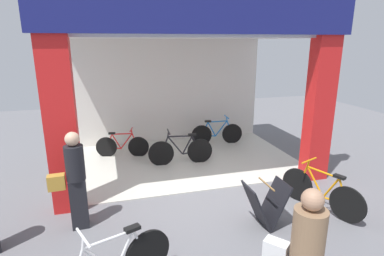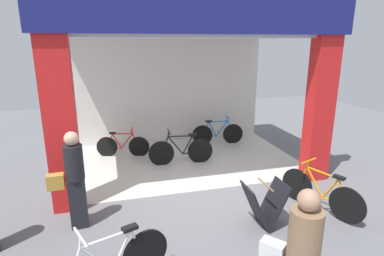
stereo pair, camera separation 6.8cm
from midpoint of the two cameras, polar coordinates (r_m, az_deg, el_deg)
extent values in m
plane|color=slate|center=(6.85, 2.34, -11.35)|extent=(19.77, 19.77, 0.00)
cube|color=beige|center=(8.48, -1.40, -5.80)|extent=(5.88, 3.71, 0.02)
cube|color=silver|center=(9.83, -4.03, 6.80)|extent=(5.88, 0.12, 3.22)
cube|color=red|center=(6.07, -22.36, 0.13)|extent=(0.54, 0.36, 3.22)
cube|color=red|center=(7.52, 22.36, 2.94)|extent=(0.54, 0.36, 3.22)
cube|color=navy|center=(5.99, 3.20, 20.70)|extent=(6.08, 0.20, 0.85)
cube|color=silver|center=(7.90, -1.56, 16.18)|extent=(5.88, 3.71, 0.06)
cylinder|color=black|center=(8.94, -14.94, -3.33)|extent=(0.56, 0.17, 0.57)
cylinder|color=black|center=(8.77, -9.36, -3.37)|extent=(0.56, 0.17, 0.57)
cylinder|color=red|center=(8.90, -13.64, -3.47)|extent=(0.38, 0.12, 0.07)
cylinder|color=red|center=(8.83, -13.21, -2.34)|extent=(0.25, 0.09, 0.43)
cylinder|color=red|center=(8.77, -11.48, -2.31)|extent=(0.35, 0.11, 0.44)
cylinder|color=red|center=(8.73, -12.26, -1.02)|extent=(0.54, 0.16, 0.05)
cylinder|color=red|center=(8.86, -14.42, -2.21)|extent=(0.19, 0.07, 0.38)
cylinder|color=red|center=(8.73, -9.98, -2.17)|extent=(0.17, 0.07, 0.39)
cylinder|color=red|center=(8.67, -10.58, -0.61)|extent=(0.05, 0.04, 0.12)
cylinder|color=red|center=(8.66, -10.65, -0.25)|extent=(0.12, 0.39, 0.03)
cube|color=black|center=(8.79, -14.01, -0.90)|extent=(0.19, 0.12, 0.04)
cylinder|color=black|center=(8.21, 1.71, -4.20)|extent=(0.65, 0.09, 0.65)
cylinder|color=black|center=(8.06, -5.34, -4.64)|extent=(0.65, 0.09, 0.65)
cylinder|color=black|center=(8.17, 0.08, -4.47)|extent=(0.44, 0.07, 0.08)
cylinder|color=black|center=(8.08, -0.56, -3.09)|extent=(0.29, 0.06, 0.49)
cylinder|color=black|center=(8.03, -2.76, -3.17)|extent=(0.40, 0.06, 0.51)
cylinder|color=black|center=(7.98, -1.88, -1.50)|extent=(0.63, 0.08, 0.05)
cylinder|color=black|center=(8.11, 0.96, -2.84)|extent=(0.22, 0.05, 0.44)
cylinder|color=black|center=(7.99, -4.66, -3.11)|extent=(0.20, 0.05, 0.45)
cylinder|color=black|center=(7.92, -4.05, -1.11)|extent=(0.06, 0.04, 0.14)
cylinder|color=black|center=(7.90, -3.98, -0.65)|extent=(0.06, 0.46, 0.03)
cube|color=black|center=(8.02, 0.33, -1.23)|extent=(0.20, 0.11, 0.05)
cylinder|color=black|center=(9.60, 2.09, -1.33)|extent=(0.62, 0.11, 0.62)
cylinder|color=black|center=(9.82, 7.61, -1.06)|extent=(0.62, 0.11, 0.62)
cylinder|color=blue|center=(9.65, 3.41, -1.40)|extent=(0.42, 0.08, 0.08)
cylinder|color=blue|center=(9.61, 3.93, -0.22)|extent=(0.27, 0.06, 0.47)
cylinder|color=blue|center=(9.68, 5.66, -0.09)|extent=(0.38, 0.07, 0.49)
cylinder|color=blue|center=(9.59, 4.99, 1.17)|extent=(0.60, 0.10, 0.05)
cylinder|color=blue|center=(9.56, 2.72, -0.13)|extent=(0.21, 0.05, 0.42)
cylinder|color=blue|center=(9.74, 7.11, 0.10)|extent=(0.19, 0.05, 0.43)
cylinder|color=blue|center=(9.65, 6.67, 1.64)|extent=(0.06, 0.04, 0.13)
cylinder|color=blue|center=(9.63, 6.63, 2.00)|extent=(0.08, 0.44, 0.03)
cube|color=black|center=(9.52, 3.25, 1.23)|extent=(0.20, 0.11, 0.05)
cylinder|color=black|center=(6.27, 26.58, -12.45)|extent=(0.29, 0.63, 0.66)
cylinder|color=black|center=(6.71, 18.76, -9.74)|extent=(0.29, 0.63, 0.66)
cylinder|color=orange|center=(6.37, 24.61, -11.99)|extent=(0.20, 0.42, 0.09)
cylinder|color=orange|center=(6.32, 24.09, -10.01)|extent=(0.14, 0.28, 0.49)
cylinder|color=orange|center=(6.45, 21.65, -9.13)|extent=(0.19, 0.39, 0.52)
cylinder|color=orange|center=(6.30, 22.85, -7.48)|extent=(0.27, 0.60, 0.05)
cylinder|color=orange|center=(6.22, 25.90, -10.39)|extent=(0.12, 0.21, 0.44)
cylinder|color=orange|center=(6.57, 19.66, -8.25)|extent=(0.11, 0.20, 0.46)
cylinder|color=orange|center=(6.42, 20.58, -6.12)|extent=(0.05, 0.07, 0.14)
cylinder|color=orange|center=(6.39, 20.71, -5.60)|extent=(0.44, 0.20, 0.03)
cube|color=black|center=(6.16, 25.41, -8.09)|extent=(0.17, 0.22, 0.05)
cylinder|color=black|center=(4.62, -7.99, -21.48)|extent=(0.63, 0.29, 0.66)
cylinder|color=white|center=(4.39, -12.16, -20.82)|extent=(0.28, 0.14, 0.50)
cylinder|color=white|center=(4.19, -14.83, -18.81)|extent=(0.60, 0.27, 0.05)
cylinder|color=white|center=(4.45, -9.44, -19.72)|extent=(0.22, 0.11, 0.45)
cylinder|color=white|center=(4.07, -19.13, -19.04)|extent=(0.07, 0.05, 0.14)
cylinder|color=white|center=(4.04, -19.07, -18.23)|extent=(0.20, 0.44, 0.03)
cube|color=black|center=(4.28, -10.74, -17.39)|extent=(0.22, 0.17, 0.05)
cube|color=black|center=(5.59, 11.68, -13.78)|extent=(0.37, 0.52, 0.79)
cube|color=black|center=(5.74, 14.80, -13.17)|extent=(0.37, 0.52, 0.79)
cylinder|color=olive|center=(5.49, 13.52, -9.91)|extent=(0.03, 0.52, 0.03)
cylinder|color=#8C6B4C|center=(3.53, 20.29, -18.22)|extent=(0.47, 0.47, 0.62)
sphere|color=tan|center=(3.32, 20.99, -12.13)|extent=(0.22, 0.22, 0.22)
cube|color=white|center=(3.77, 14.92, -20.97)|extent=(0.28, 0.29, 0.26)
cube|color=black|center=(5.82, -19.62, -12.64)|extent=(0.29, 0.26, 0.88)
cylinder|color=black|center=(5.52, -20.31, -5.88)|extent=(0.33, 0.33, 0.59)
sphere|color=#D8AD8C|center=(5.39, -20.71, -1.81)|extent=(0.23, 0.23, 0.23)
cube|color=#BF8C33|center=(5.65, -23.18, -8.93)|extent=(0.28, 0.18, 0.25)
camera|label=1|loc=(0.03, -89.73, 0.07)|focal=29.42mm
camera|label=2|loc=(0.03, 90.27, -0.07)|focal=29.42mm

